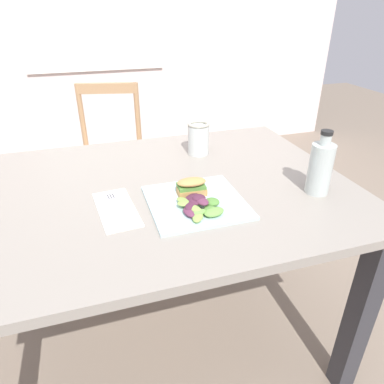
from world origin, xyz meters
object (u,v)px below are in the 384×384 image
plate_lunch (196,202)px  chair_wooden_far (111,158)px  dining_table (162,215)px  bottle_cold_brew (320,171)px  sandwich_half_front (192,186)px  fork_on_napkin (115,205)px  mason_jar_iced_tea (198,140)px

plate_lunch → chair_wooden_far: bearing=98.5°
dining_table → bottle_cold_brew: bearing=-21.8°
chair_wooden_far → sandwich_half_front: bearing=-81.1°
dining_table → chair_wooden_far: chair_wooden_far is taller
chair_wooden_far → fork_on_napkin: bearing=-93.7°
fork_on_napkin → bottle_cold_brew: (0.65, -0.10, 0.07)m
chair_wooden_far → bottle_cold_brew: bearing=-64.3°
chair_wooden_far → plate_lunch: bearing=-81.5°
plate_lunch → sandwich_half_front: bearing=90.0°
fork_on_napkin → bottle_cold_brew: size_ratio=0.88×
dining_table → sandwich_half_front: size_ratio=13.61×
plate_lunch → bottle_cold_brew: bottle_cold_brew is taller
sandwich_half_front → mason_jar_iced_tea: size_ratio=0.73×
dining_table → mason_jar_iced_tea: mason_jar_iced_tea is taller
plate_lunch → mason_jar_iced_tea: bearing=70.6°
plate_lunch → bottle_cold_brew: bearing=-6.6°
chair_wooden_far → fork_on_napkin: (-0.07, -1.09, 0.30)m
dining_table → fork_on_napkin: 0.22m
mason_jar_iced_tea → bottle_cold_brew: bearing=-58.4°
chair_wooden_far → plate_lunch: 1.20m
fork_on_napkin → plate_lunch: bearing=-12.6°
chair_wooden_far → bottle_cold_brew: 1.38m
mason_jar_iced_tea → dining_table: bearing=-131.5°
mason_jar_iced_tea → plate_lunch: bearing=-109.4°
dining_table → chair_wooden_far: 1.02m
chair_wooden_far → mason_jar_iced_tea: mason_jar_iced_tea is taller
bottle_cold_brew → mason_jar_iced_tea: size_ratio=1.61×
chair_wooden_far → mason_jar_iced_tea: 0.89m
chair_wooden_far → bottle_cold_brew: (0.57, -1.19, 0.37)m
plate_lunch → sandwich_half_front: size_ratio=3.06×
plate_lunch → fork_on_napkin: size_ratio=1.57×
sandwich_half_front → bottle_cold_brew: size_ratio=0.45×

